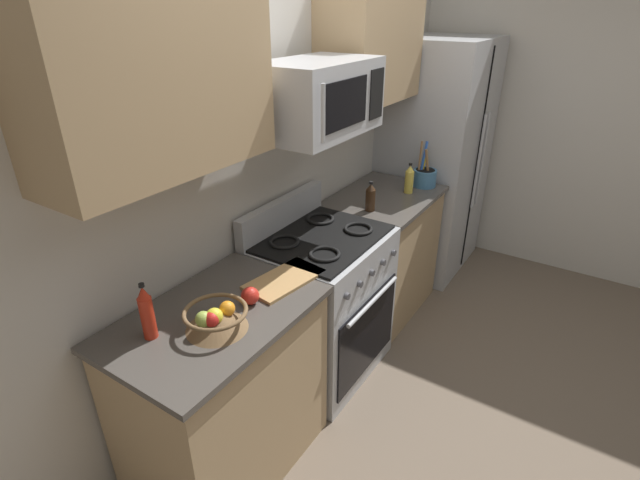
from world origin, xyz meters
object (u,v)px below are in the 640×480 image
Objects in this scene: refrigerator at (434,159)px; cutting_board at (285,279)px; range_oven at (322,303)px; microwave at (318,97)px; apple_loose at (250,296)px; bottle_oil at (409,179)px; bottle_soy at (370,197)px; fruit_basket at (216,318)px; utensil_crock at (425,177)px; bottle_hot_sauce at (147,313)px.

cutting_board is at bearing -178.03° from refrigerator.
range_oven is 1.22m from microwave.
bottle_oil is at bearing -1.21° from apple_loose.
bottle_soy reaches higher than apple_loose.
bottle_oil reaches higher than apple_loose.
cutting_board is (0.45, -0.01, -0.04)m from fruit_basket.
bottle_oil is at bearing 168.03° from utensil_crock.
bottle_soy is at bearing -7.05° from microwave.
range_oven is 0.74m from bottle_soy.
bottle_soy is at bearing -4.92° from bottle_hot_sauce.
bottle_oil reaches higher than cutting_board.
microwave reaches higher than apple_loose.
microwave is at bearing 90.10° from range_oven.
microwave is 1.78× the size of cutting_board.
utensil_crock reaches higher than cutting_board.
utensil_crock is 0.63m from bottle_soy.
microwave reaches higher than bottle_hot_sauce.
bottle_soy reaches higher than cutting_board.
fruit_basket is at bearing 177.98° from utensil_crock.
range_oven is 5.55× the size of bottle_soy.
refrigerator is 8.83× the size of bottle_oil.
fruit_basket is 0.45m from cutting_board.
refrigerator reaches higher than bottle_soy.
cutting_board is (-1.61, 0.06, -0.06)m from utensil_crock.
bottle_oil is at bearing -172.57° from refrigerator.
range_oven is 0.86m from apple_loose.
apple_loose is 0.44m from bottle_hot_sauce.
refrigerator is at bearing -1.50° from microwave.
microwave is 1.35m from utensil_crock.
bottle_soy is at bearing 3.23° from cutting_board.
range_oven is at bearing 175.95° from bottle_soy.
bottle_soy is at bearing 2.05° from apple_loose.
bottle_hot_sauce reaches higher than bottle_soy.
range_oven is 0.66m from cutting_board.
bottle_hot_sauce is at bearing 176.06° from microwave.
cutting_board is 0.67m from bottle_hot_sauce.
fruit_basket is at bearing -178.58° from refrigerator.
bottle_soy is at bearing 169.14° from utensil_crock.
microwave is 2.73× the size of bottle_hot_sauce.
bottle_soy is 0.44m from bottle_oil.
fruit_basket is 1.44m from bottle_soy.
range_oven is 5.11× the size of bottle_oil.
bottle_hot_sauce is at bearing 155.10° from apple_loose.
bottle_soy is at bearing -179.08° from refrigerator.
apple_loose is (-1.85, 0.07, -0.03)m from utensil_crock.
bottle_hot_sauce is at bearing 177.54° from refrigerator.
refrigerator is (1.70, -0.02, 0.47)m from range_oven.
refrigerator is 5.84× the size of utensil_crock.
microwave is at bearing 8.55° from apple_loose.
cutting_board is 1.95× the size of bottle_soy.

